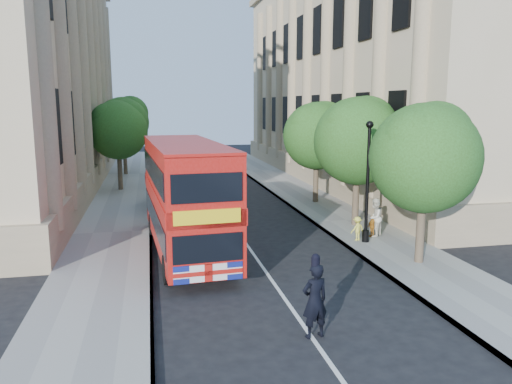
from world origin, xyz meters
TOP-DOWN VIEW (x-y plane):
  - ground at (0.00, 0.00)m, footprint 120.00×120.00m
  - pavement_right at (5.75, 10.00)m, footprint 3.50×80.00m
  - pavement_left at (-5.75, 10.00)m, footprint 3.50×80.00m
  - building_right at (13.80, 24.00)m, footprint 12.00×38.00m
  - tree_right_near at (5.84, 3.03)m, footprint 4.00×4.00m
  - tree_right_mid at (5.84, 9.03)m, footprint 4.20×4.20m
  - tree_right_far at (5.84, 15.03)m, footprint 4.00×4.00m
  - tree_left_far at (-5.96, 22.03)m, footprint 4.00×4.00m
  - tree_left_back at (-5.96, 30.03)m, footprint 4.20×4.20m
  - lamp_post at (5.00, 6.00)m, footprint 0.32×0.32m
  - double_decker_bus at (-2.60, 6.33)m, footprint 3.16×9.67m
  - box_van at (-2.79, 15.57)m, footprint 2.09×4.46m
  - police_constable at (0.06, -1.81)m, footprint 0.80×0.61m
  - woman_pedestrian at (5.77, 6.78)m, footprint 1.05×1.04m
  - child_a at (5.63, 6.70)m, footprint 0.62×0.46m
  - child_b at (4.74, 6.29)m, footprint 0.77×0.59m

SIDE VIEW (x-z plane):
  - ground at x=0.00m, z-range 0.00..0.00m
  - pavement_right at x=5.75m, z-range 0.00..0.12m
  - pavement_left at x=-5.75m, z-range 0.00..0.12m
  - child_a at x=5.63m, z-range 0.12..1.10m
  - child_b at x=4.74m, z-range 0.12..1.17m
  - woman_pedestrian at x=5.77m, z-range 0.12..1.84m
  - police_constable at x=0.06m, z-range 0.00..1.98m
  - box_van at x=-2.79m, z-range -0.03..2.46m
  - double_decker_bus at x=-2.60m, z-range 0.23..4.63m
  - lamp_post at x=5.00m, z-range -0.07..5.09m
  - tree_right_near at x=5.84m, z-range 1.21..7.29m
  - tree_right_far at x=5.84m, z-range 1.24..7.39m
  - tree_left_far at x=-5.96m, z-range 1.30..7.59m
  - tree_right_mid at x=5.84m, z-range 1.26..7.63m
  - tree_left_back at x=-5.96m, z-range 1.38..8.03m
  - building_right at x=13.80m, z-range 0.00..18.00m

